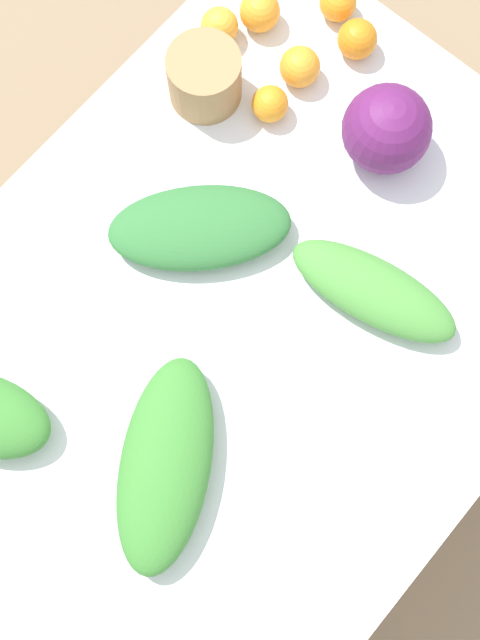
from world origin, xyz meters
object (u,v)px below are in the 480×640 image
object	(u,v)px
greens_bunch_dandelion	(374,291)
orange_0	(338,2)
orange_1	(260,11)
orange_6	(219,26)
orange_2	(300,67)
orange_5	(270,104)
cabbage_purple	(387,129)
orange_3	(357,39)
paper_bag	(204,77)
greens_bunch_beet_tops	(166,464)
greens_bunch_scallion	(200,228)

from	to	relation	value
greens_bunch_dandelion	orange_0	bearing A→B (deg)	-134.79
orange_1	orange_6	xyz separation A→B (m)	(0.07, -0.04, -0.00)
orange_2	orange_5	xyz separation A→B (m)	(0.09, 0.01, -0.00)
orange_1	orange_6	bearing A→B (deg)	-28.06
orange_6	orange_5	bearing A→B (deg)	70.89
greens_bunch_dandelion	orange_6	distance (m)	0.60
cabbage_purple	orange_3	distance (m)	0.22
cabbage_purple	paper_bag	bearing A→B (deg)	-69.02
greens_bunch_beet_tops	greens_bunch_scallion	distance (m)	0.43
greens_bunch_dandelion	orange_6	xyz separation A→B (m)	(-0.22, -0.56, -0.00)
cabbage_purple	greens_bunch_dandelion	bearing A→B (deg)	35.04
greens_bunch_scallion	orange_6	world-z (taller)	same
paper_bag	orange_3	xyz separation A→B (m)	(-0.26, 0.16, -0.02)
greens_bunch_scallion	orange_0	xyz separation A→B (m)	(-0.52, -0.10, 0.00)
greens_bunch_scallion	orange_1	xyz separation A→B (m)	(-0.41, -0.20, 0.00)
orange_0	orange_6	xyz separation A→B (m)	(0.19, -0.14, 0.00)
cabbage_purple	orange_5	xyz separation A→B (m)	(0.08, -0.21, -0.05)
paper_bag	orange_6	xyz separation A→B (m)	(-0.11, -0.06, -0.02)
orange_5	orange_6	world-z (taller)	orange_6
paper_bag	orange_2	distance (m)	0.18
paper_bag	greens_bunch_dandelion	xyz separation A→B (m)	(0.11, 0.50, -0.02)
paper_bag	orange_1	size ratio (longest dim) A/B	1.76
orange_1	paper_bag	bearing A→B (deg)	6.11
greens_bunch_beet_tops	orange_3	size ratio (longest dim) A/B	4.77
orange_3	orange_6	size ratio (longest dim) A/B	1.05
orange_5	orange_1	bearing A→B (deg)	-134.06
greens_bunch_beet_tops	greens_bunch_dandelion	xyz separation A→B (m)	(-0.47, 0.08, -0.01)
cabbage_purple	orange_1	bearing A→B (deg)	-99.36
greens_bunch_scallion	orange_3	size ratio (longest dim) A/B	4.31
greens_bunch_scallion	orange_1	size ratio (longest dim) A/B	4.20
cabbage_purple	orange_0	world-z (taller)	cabbage_purple
greens_bunch_dandelion	orange_0	xyz separation A→B (m)	(-0.41, -0.42, -0.00)
orange_2	orange_3	world-z (taller)	orange_2
orange_5	orange_6	distance (m)	0.19
orange_1	orange_3	size ratio (longest dim) A/B	1.03
paper_bag	orange_3	size ratio (longest dim) A/B	1.81
orange_2	greens_bunch_dandelion	bearing A→B (deg)	56.18
orange_1	orange_0	bearing A→B (deg)	138.68
cabbage_purple	greens_bunch_dandelion	size ratio (longest dim) A/B	0.51
paper_bag	orange_6	distance (m)	0.13
greens_bunch_beet_tops	orange_2	world-z (taller)	greens_bunch_beet_tops
greens_bunch_scallion	orange_3	world-z (taller)	orange_3
cabbage_purple	greens_bunch_scallion	xyz separation A→B (m)	(0.35, -0.15, -0.05)
paper_bag	orange_1	bearing A→B (deg)	-173.89
paper_bag	greens_bunch_beet_tops	distance (m)	0.72
paper_bag	greens_bunch_scallion	size ratio (longest dim) A/B	0.42
orange_2	orange_6	size ratio (longest dim) A/B	1.07
orange_5	greens_bunch_dandelion	bearing A→B (deg)	66.81
cabbage_purple	paper_bag	size ratio (longest dim) A/B	1.17
orange_0	orange_1	distance (m)	0.15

